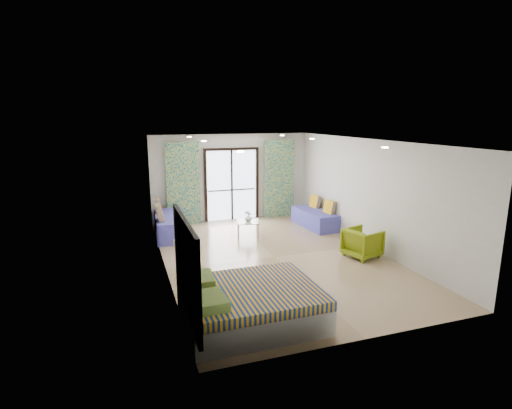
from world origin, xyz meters
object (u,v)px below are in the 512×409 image
object	(u,v)px
daybed_right	(315,218)
coffee_table	(248,223)
bed	(249,304)
daybed_left	(169,224)
armchair	(362,241)

from	to	relation	value
daybed_right	coffee_table	xyz separation A→B (m)	(-2.18, -0.24, 0.09)
bed	daybed_left	world-z (taller)	daybed_left
daybed_left	armchair	xyz separation A→B (m)	(4.08, -3.22, 0.06)
daybed_left	armchair	world-z (taller)	daybed_left
armchair	daybed_right	bearing A→B (deg)	-19.21
daybed_right	coffee_table	world-z (taller)	daybed_right
daybed_left	armchair	distance (m)	5.20
daybed_left	coffee_table	bearing A→B (deg)	-16.81
daybed_left	bed	bearing A→B (deg)	-80.28
bed	daybed_left	bearing A→B (deg)	96.91
bed	daybed_left	xyz separation A→B (m)	(-0.64, 5.27, 0.00)
bed	daybed_left	distance (m)	5.31
daybed_left	armchair	size ratio (longest dim) A/B	2.75
bed	coffee_table	size ratio (longest dim) A/B	2.79
daybed_right	armchair	size ratio (longest dim) A/B	2.40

